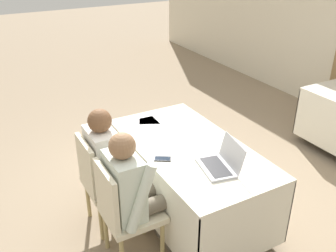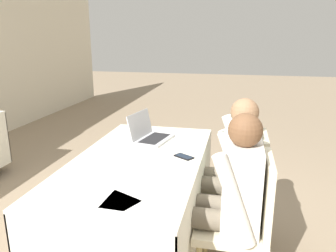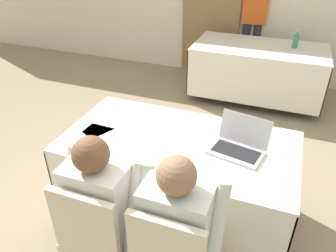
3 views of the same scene
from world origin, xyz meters
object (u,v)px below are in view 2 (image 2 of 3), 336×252
chair_near_left (244,218)px  person_checkered_shirt (228,193)px  laptop (150,135)px  chair_near_right (244,185)px  person_white_shirt (231,164)px  cell_phone (184,157)px

chair_near_left → person_checkered_shirt: bearing=-90.0°
chair_near_left → laptop: bearing=-130.2°
chair_near_left → chair_near_right: size_ratio=1.00×
person_checkered_shirt → chair_near_right: bearing=167.6°
chair_near_right → person_checkered_shirt: (-0.47, 0.10, 0.16)m
person_checkered_shirt → person_white_shirt: bearing=-180.0°
chair_near_right → chair_near_left: bearing=0.0°
person_checkered_shirt → chair_near_left: bearing=90.0°
cell_phone → person_checkered_shirt: 0.47m
cell_phone → person_checkered_shirt: bearing=-101.6°
laptop → person_checkered_shirt: bearing=-122.8°
laptop → chair_near_right: 0.85m
laptop → cell_phone: (-0.34, -0.34, -0.04)m
laptop → chair_near_left: (-0.66, -0.78, -0.29)m
cell_phone → chair_near_left: chair_near_left is taller
laptop → person_checkered_shirt: person_checkered_shirt is taller
chair_near_left → person_white_shirt: bearing=-167.6°
laptop → person_checkered_shirt: size_ratio=0.34×
laptop → chair_near_left: 1.06m
chair_near_right → person_white_shirt: bearing=-90.0°
laptop → person_white_shirt: person_white_shirt is taller
chair_near_left → person_white_shirt: (0.47, 0.10, 0.16)m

